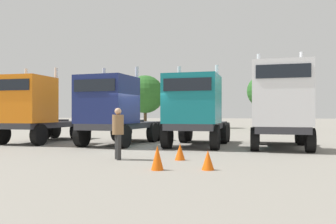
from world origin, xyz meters
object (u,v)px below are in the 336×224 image
object	(u,v)px
semi_truck_navy	(114,110)
semi_truck_white	(281,105)
semi_truck_orange	(34,109)
visitor_with_camera	(118,129)
semi_truck_teal	(195,110)
traffic_cone_far	(157,158)
traffic_cone_mid	(180,152)
traffic_cone_near	(208,160)

from	to	relation	value
semi_truck_navy	semi_truck_white	size ratio (longest dim) A/B	1.08
semi_truck_orange	visitor_with_camera	bearing A→B (deg)	53.42
semi_truck_teal	traffic_cone_far	distance (m)	7.02
visitor_with_camera	traffic_cone_mid	distance (m)	2.28
visitor_with_camera	traffic_cone_far	distance (m)	2.72
semi_truck_navy	traffic_cone_near	xyz separation A→B (m)	(5.48, -6.36, -1.51)
visitor_with_camera	semi_truck_teal	bearing A→B (deg)	-145.15
traffic_cone_near	traffic_cone_far	xyz separation A→B (m)	(-1.39, -0.35, 0.07)
semi_truck_navy	semi_truck_teal	world-z (taller)	semi_truck_navy
semi_truck_navy	visitor_with_camera	distance (m)	5.42
semi_truck_orange	semi_truck_navy	xyz separation A→B (m)	(4.73, -0.24, -0.05)
semi_truck_navy	traffic_cone_far	bearing A→B (deg)	36.85
semi_truck_orange	traffic_cone_far	world-z (taller)	semi_truck_orange
semi_truck_orange	semi_truck_navy	world-z (taller)	semi_truck_orange
traffic_cone_far	visitor_with_camera	bearing A→B (deg)	136.59
semi_truck_navy	semi_truck_white	world-z (taller)	semi_truck_white
semi_truck_navy	traffic_cone_mid	distance (m)	6.43
traffic_cone_near	semi_truck_teal	bearing A→B (deg)	101.97
semi_truck_navy	semi_truck_teal	xyz separation A→B (m)	(4.09, 0.16, -0.01)
semi_truck_teal	semi_truck_orange	bearing A→B (deg)	-88.27
semi_truck_teal	traffic_cone_mid	bearing A→B (deg)	4.80
semi_truck_white	traffic_cone_far	size ratio (longest dim) A/B	8.32
semi_truck_teal	traffic_cone_mid	world-z (taller)	semi_truck_teal
semi_truck_white	visitor_with_camera	world-z (taller)	semi_truck_white
semi_truck_white	traffic_cone_far	distance (m)	7.87
semi_truck_orange	semi_truck_teal	distance (m)	8.82
traffic_cone_near	traffic_cone_mid	world-z (taller)	traffic_cone_mid
semi_truck_navy	traffic_cone_far	world-z (taller)	semi_truck_navy
semi_truck_orange	semi_truck_white	world-z (taller)	semi_truck_white
traffic_cone_near	traffic_cone_far	distance (m)	1.43
semi_truck_orange	visitor_with_camera	world-z (taller)	semi_truck_orange
traffic_cone_near	semi_truck_orange	bearing A→B (deg)	147.08
semi_truck_white	traffic_cone_far	xyz separation A→B (m)	(-3.88, -6.65, -1.61)
semi_truck_white	visitor_with_camera	distance (m)	7.61
semi_truck_white	visitor_with_camera	size ratio (longest dim) A/B	3.23
traffic_cone_mid	semi_truck_teal	bearing A→B (deg)	92.51
semi_truck_orange	semi_truck_white	size ratio (longest dim) A/B	1.07
semi_truck_navy	traffic_cone_far	xyz separation A→B (m)	(4.09, -6.72, -1.44)
semi_truck_navy	traffic_cone_near	size ratio (longest dim) A/B	11.19
traffic_cone_near	traffic_cone_mid	distance (m)	2.17
semi_truck_orange	visitor_with_camera	size ratio (longest dim) A/B	3.44
semi_truck_white	traffic_cone_mid	world-z (taller)	semi_truck_white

